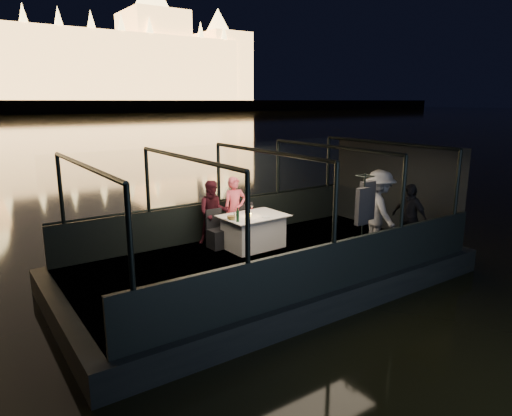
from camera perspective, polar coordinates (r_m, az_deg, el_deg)
boat_hull at (r=10.00m, az=1.31°, el=-9.12°), size 8.60×4.40×1.00m
boat_deck at (r=9.83m, az=1.33°, el=-6.53°), size 8.00×4.00×0.04m
gunwale_port at (r=11.30m, az=-4.60°, el=-1.43°), size 8.00×0.08×0.90m
gunwale_starboard at (r=8.23m, az=9.58°, el=-7.24°), size 8.00×0.08×0.90m
cabin_glass_port at (r=11.06m, az=-4.71°, el=4.34°), size 8.00×0.02×1.40m
cabin_glass_starboard at (r=7.90m, az=9.90°, el=0.59°), size 8.00×0.02×1.40m
cabin_roof_glass at (r=9.30m, az=1.41°, el=7.05°), size 8.00×4.00×0.02m
end_wall_fore at (r=7.92m, az=-22.85°, el=-3.60°), size 0.02×4.00×2.30m
end_wall_aft at (r=12.23m, az=16.76°, el=2.54°), size 0.02×4.00×2.30m
canopy_ribs at (r=9.49m, az=1.37°, el=0.13°), size 8.00×4.00×2.30m
dining_table_central at (r=10.47m, az=-0.32°, el=-2.95°), size 1.49×1.11×0.77m
chair_port_left at (r=10.47m, az=-4.80°, el=-2.62°), size 0.42×0.42×0.87m
chair_port_right at (r=10.93m, az=-0.74°, el=-1.89°), size 0.45×0.45×0.89m
coat_stand at (r=9.46m, az=13.17°, el=-1.83°), size 0.65×0.59×1.91m
person_woman_coral at (r=10.93m, az=-2.64°, el=-0.28°), size 0.62×0.47×1.56m
person_man_maroon at (r=10.71m, az=-5.36°, el=-0.61°), size 0.89×0.81×1.52m
passenger_stripe at (r=10.46m, az=15.06°, el=-0.79°), size 1.03×1.35×1.85m
passenger_dark at (r=10.73m, az=18.61°, el=-0.68°), size 0.38×0.90×1.53m
wine_bottle at (r=9.78m, az=-2.31°, el=-0.90°), size 0.08×0.08×0.31m
bread_basket at (r=10.03m, az=-3.10°, el=-1.20°), size 0.19×0.19×0.07m
amber_candle at (r=10.27m, az=-0.75°, el=-0.84°), size 0.06×0.06×0.07m
plate_near at (r=10.21m, az=1.26°, el=-1.10°), size 0.27×0.27×0.01m
plate_far at (r=10.08m, az=-3.26°, el=-1.32°), size 0.33×0.33×0.02m
wine_glass_white at (r=9.90m, az=-2.69°, el=-1.06°), size 0.07×0.07×0.18m
wine_glass_red at (r=10.47m, az=-0.52°, el=-0.25°), size 0.08×0.08×0.19m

